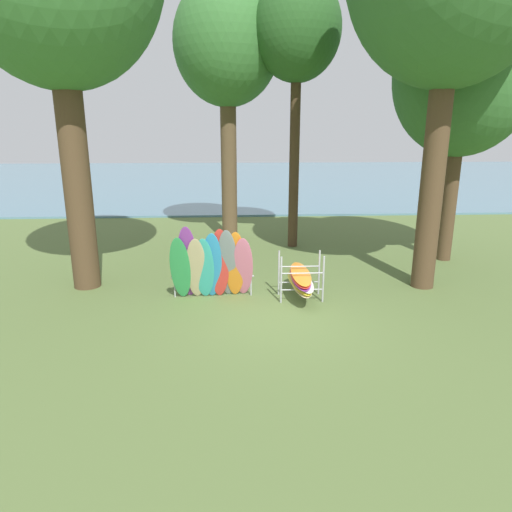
{
  "coord_description": "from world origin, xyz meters",
  "views": [
    {
      "loc": [
        -1.06,
        -10.24,
        4.44
      ],
      "look_at": [
        -0.45,
        1.61,
        1.1
      ],
      "focal_mm": 32.23,
      "sensor_mm": 36.0,
      "label": 1
    }
  ],
  "objects_px": {
    "leaning_board_pile": "(212,266)",
    "board_storage_rack": "(301,279)",
    "tree_mid_behind": "(297,33)",
    "tree_far_right_back": "(227,47)",
    "tree_far_left_back": "(464,77)"
  },
  "relations": [
    {
      "from": "leaning_board_pile",
      "to": "board_storage_rack",
      "type": "height_order",
      "value": "leaning_board_pile"
    },
    {
      "from": "tree_mid_behind",
      "to": "board_storage_rack",
      "type": "distance_m",
      "value": 9.01
    },
    {
      "from": "tree_mid_behind",
      "to": "tree_far_right_back",
      "type": "distance_m",
      "value": 2.7
    },
    {
      "from": "tree_far_left_back",
      "to": "tree_far_right_back",
      "type": "relative_size",
      "value": 0.88
    },
    {
      "from": "tree_mid_behind",
      "to": "leaning_board_pile",
      "type": "relative_size",
      "value": 4.25
    },
    {
      "from": "tree_far_right_back",
      "to": "board_storage_rack",
      "type": "height_order",
      "value": "tree_far_right_back"
    },
    {
      "from": "tree_far_left_back",
      "to": "board_storage_rack",
      "type": "relative_size",
      "value": 3.99
    },
    {
      "from": "tree_far_left_back",
      "to": "board_storage_rack",
      "type": "bearing_deg",
      "value": -147.62
    },
    {
      "from": "leaning_board_pile",
      "to": "board_storage_rack",
      "type": "relative_size",
      "value": 1.04
    },
    {
      "from": "tree_far_right_back",
      "to": "tree_far_left_back",
      "type": "bearing_deg",
      "value": -23.95
    },
    {
      "from": "tree_far_right_back",
      "to": "board_storage_rack",
      "type": "xyz_separation_m",
      "value": [
        1.9,
        -6.8,
        -6.73
      ]
    },
    {
      "from": "tree_far_left_back",
      "to": "tree_far_right_back",
      "type": "distance_m",
      "value": 8.23
    },
    {
      "from": "tree_far_right_back",
      "to": "leaning_board_pile",
      "type": "xyz_separation_m",
      "value": [
        -0.44,
        -6.85,
        -6.33
      ]
    },
    {
      "from": "leaning_board_pile",
      "to": "board_storage_rack",
      "type": "bearing_deg",
      "value": 1.34
    },
    {
      "from": "tree_far_left_back",
      "to": "leaning_board_pile",
      "type": "bearing_deg",
      "value": -155.67
    }
  ]
}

